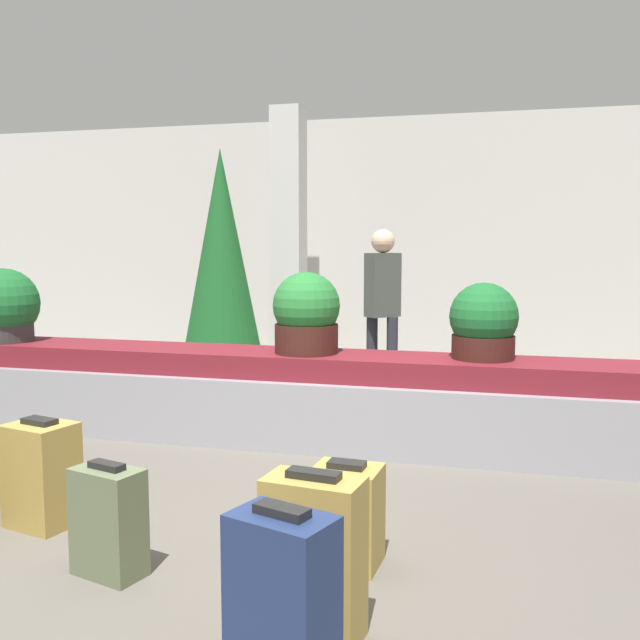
{
  "coord_description": "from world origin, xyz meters",
  "views": [
    {
      "loc": [
        1.35,
        -3.34,
        1.5
      ],
      "look_at": [
        0.0,
        1.74,
        0.93
      ],
      "focal_mm": 40.0,
      "sensor_mm": 36.0,
      "label": 1
    }
  ],
  "objects_px": {
    "suitcase_5": "(314,558)",
    "potted_plant_2": "(306,315)",
    "potted_plant_1": "(484,323)",
    "suitcase_2": "(347,515)",
    "traveler_0": "(382,298)",
    "potted_plant_0": "(4,307)",
    "decorated_tree": "(221,256)",
    "suitcase_3": "(282,617)",
    "pillar": "(289,235)",
    "suitcase_0": "(108,521)",
    "suitcase_4": "(42,474)"
  },
  "relations": [
    {
      "from": "potted_plant_0",
      "to": "traveler_0",
      "type": "xyz_separation_m",
      "value": [
        2.88,
        1.8,
        0.0
      ]
    },
    {
      "from": "suitcase_5",
      "to": "suitcase_2",
      "type": "bearing_deg",
      "value": 98.76
    },
    {
      "from": "potted_plant_1",
      "to": "traveler_0",
      "type": "height_order",
      "value": "traveler_0"
    },
    {
      "from": "suitcase_5",
      "to": "decorated_tree",
      "type": "bearing_deg",
      "value": 123.54
    },
    {
      "from": "suitcase_4",
      "to": "decorated_tree",
      "type": "bearing_deg",
      "value": 112.65
    },
    {
      "from": "suitcase_0",
      "to": "potted_plant_1",
      "type": "bearing_deg",
      "value": 72.67
    },
    {
      "from": "suitcase_5",
      "to": "potted_plant_2",
      "type": "distance_m",
      "value": 2.78
    },
    {
      "from": "suitcase_2",
      "to": "pillar",
      "type": "bearing_deg",
      "value": 113.76
    },
    {
      "from": "potted_plant_0",
      "to": "decorated_tree",
      "type": "bearing_deg",
      "value": 66.6
    },
    {
      "from": "potted_plant_1",
      "to": "pillar",
      "type": "bearing_deg",
      "value": 125.34
    },
    {
      "from": "decorated_tree",
      "to": "potted_plant_0",
      "type": "bearing_deg",
      "value": -113.4
    },
    {
      "from": "suitcase_0",
      "to": "traveler_0",
      "type": "height_order",
      "value": "traveler_0"
    },
    {
      "from": "potted_plant_0",
      "to": "suitcase_3",
      "type": "bearing_deg",
      "value": -41.56
    },
    {
      "from": "pillar",
      "to": "suitcase_2",
      "type": "xyz_separation_m",
      "value": [
        2.05,
        -5.67,
        -1.36
      ]
    },
    {
      "from": "suitcase_5",
      "to": "potted_plant_1",
      "type": "height_order",
      "value": "potted_plant_1"
    },
    {
      "from": "potted_plant_2",
      "to": "decorated_tree",
      "type": "relative_size",
      "value": 0.24
    },
    {
      "from": "pillar",
      "to": "potted_plant_1",
      "type": "bearing_deg",
      "value": -54.66
    },
    {
      "from": "suitcase_0",
      "to": "suitcase_4",
      "type": "distance_m",
      "value": 0.77
    },
    {
      "from": "suitcase_0",
      "to": "potted_plant_2",
      "type": "bearing_deg",
      "value": 99.09
    },
    {
      "from": "decorated_tree",
      "to": "suitcase_3",
      "type": "bearing_deg",
      "value": -65.58
    },
    {
      "from": "suitcase_0",
      "to": "suitcase_3",
      "type": "xyz_separation_m",
      "value": [
        1.06,
        -0.73,
        0.09
      ]
    },
    {
      "from": "suitcase_3",
      "to": "potted_plant_0",
      "type": "height_order",
      "value": "potted_plant_0"
    },
    {
      "from": "suitcase_2",
      "to": "traveler_0",
      "type": "xyz_separation_m",
      "value": [
        -0.48,
        3.71,
        0.73
      ]
    },
    {
      "from": "suitcase_0",
      "to": "decorated_tree",
      "type": "height_order",
      "value": "decorated_tree"
    },
    {
      "from": "suitcase_5",
      "to": "traveler_0",
      "type": "relative_size",
      "value": 0.4
    },
    {
      "from": "traveler_0",
      "to": "potted_plant_2",
      "type": "bearing_deg",
      "value": 34.71
    },
    {
      "from": "suitcase_5",
      "to": "decorated_tree",
      "type": "xyz_separation_m",
      "value": [
        -2.39,
        4.84,
        1.03
      ]
    },
    {
      "from": "traveler_0",
      "to": "suitcase_0",
      "type": "bearing_deg",
      "value": 35.99
    },
    {
      "from": "suitcase_0",
      "to": "potted_plant_0",
      "type": "relative_size",
      "value": 0.86
    },
    {
      "from": "suitcase_3",
      "to": "suitcase_5",
      "type": "relative_size",
      "value": 1.07
    },
    {
      "from": "suitcase_2",
      "to": "potted_plant_1",
      "type": "bearing_deg",
      "value": 79.03
    },
    {
      "from": "suitcase_0",
      "to": "potted_plant_0",
      "type": "xyz_separation_m",
      "value": [
        -2.35,
        2.29,
        0.71
      ]
    },
    {
      "from": "potted_plant_2",
      "to": "suitcase_3",
      "type": "bearing_deg",
      "value": -75.41
    },
    {
      "from": "potted_plant_1",
      "to": "suitcase_5",
      "type": "bearing_deg",
      "value": -101.08
    },
    {
      "from": "potted_plant_0",
      "to": "suitcase_5",
      "type": "bearing_deg",
      "value": -36.97
    },
    {
      "from": "suitcase_0",
      "to": "traveler_0",
      "type": "distance_m",
      "value": 4.19
    },
    {
      "from": "potted_plant_0",
      "to": "potted_plant_2",
      "type": "relative_size",
      "value": 1.01
    },
    {
      "from": "suitcase_0",
      "to": "potted_plant_0",
      "type": "height_order",
      "value": "potted_plant_0"
    },
    {
      "from": "suitcase_0",
      "to": "suitcase_4",
      "type": "bearing_deg",
      "value": 162.81
    },
    {
      "from": "potted_plant_2",
      "to": "decorated_tree",
      "type": "xyz_separation_m",
      "value": [
        -1.62,
        2.25,
        0.38
      ]
    },
    {
      "from": "suitcase_5",
      "to": "pillar",
      "type": "bearing_deg",
      "value": 115.44
    },
    {
      "from": "pillar",
      "to": "suitcase_0",
      "type": "height_order",
      "value": "pillar"
    },
    {
      "from": "potted_plant_1",
      "to": "suitcase_2",
      "type": "bearing_deg",
      "value": -104.86
    },
    {
      "from": "suitcase_3",
      "to": "traveler_0",
      "type": "height_order",
      "value": "traveler_0"
    },
    {
      "from": "potted_plant_1",
      "to": "traveler_0",
      "type": "xyz_separation_m",
      "value": [
        -1.02,
        1.69,
        0.04
      ]
    },
    {
      "from": "pillar",
      "to": "potted_plant_0",
      "type": "height_order",
      "value": "pillar"
    },
    {
      "from": "potted_plant_1",
      "to": "decorated_tree",
      "type": "relative_size",
      "value": 0.22
    },
    {
      "from": "suitcase_0",
      "to": "traveler_0",
      "type": "xyz_separation_m",
      "value": [
        0.53,
        4.09,
        0.72
      ]
    },
    {
      "from": "pillar",
      "to": "suitcase_3",
      "type": "height_order",
      "value": "pillar"
    },
    {
      "from": "suitcase_4",
      "to": "suitcase_5",
      "type": "distance_m",
      "value": 1.81
    }
  ]
}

